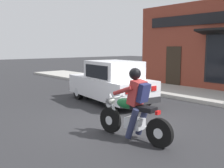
{
  "coord_description": "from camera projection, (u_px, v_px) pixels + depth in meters",
  "views": [
    {
      "loc": [
        -4.8,
        -5.29,
        2.06
      ],
      "look_at": [
        0.35,
        0.69,
        0.95
      ],
      "focal_mm": 42.0,
      "sensor_mm": 36.0,
      "label": 1
    }
  ],
  "objects": [
    {
      "name": "car_hatchback",
      "position": [
        111.0,
        83.0,
        9.68
      ],
      "size": [
        2.14,
        3.97,
        1.57
      ],
      "color": "black",
      "rests_on": "ground"
    },
    {
      "name": "sidewalk_curb",
      "position": [
        154.0,
        88.0,
        12.9
      ],
      "size": [
        2.6,
        22.0,
        0.14
      ],
      "primitive_type": "cube",
      "color": "#ADAAA3",
      "rests_on": "ground"
    },
    {
      "name": "motorcycle_with_rider",
      "position": [
        134.0,
        110.0,
        5.8
      ],
      "size": [
        0.61,
        2.02,
        1.62
      ],
      "color": "black",
      "rests_on": "ground"
    },
    {
      "name": "ground_plane",
      "position": [
        119.0,
        121.0,
        7.36
      ],
      "size": [
        80.0,
        80.0,
        0.0
      ],
      "primitive_type": "plane",
      "color": "#2B2B2D"
    }
  ]
}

